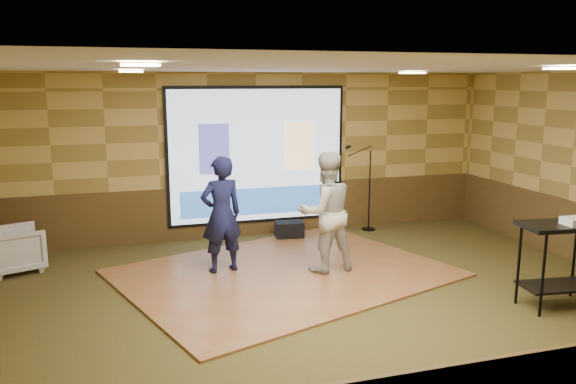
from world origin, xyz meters
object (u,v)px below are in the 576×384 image
object	(u,v)px
player_left	(221,215)
duffel_bag	(289,230)
banquet_chair	(16,249)
projector	(575,221)
player_right	(326,212)
projector_screen	(257,157)
dance_floor	(284,273)
mic_stand	(366,205)
av_table	(561,247)

from	to	relation	value
player_left	duffel_bag	xyz separation A→B (m)	(1.51, 1.53, -0.75)
banquet_chair	projector	bearing A→B (deg)	-137.17
player_right	projector	world-z (taller)	player_right
projector_screen	dance_floor	size ratio (longest dim) A/B	0.73
banquet_chair	duffel_bag	distance (m)	4.52
dance_floor	duffel_bag	world-z (taller)	duffel_bag
projector_screen	mic_stand	bearing A→B (deg)	-7.43
av_table	dance_floor	bearing A→B (deg)	144.21
player_left	banquet_chair	xyz separation A→B (m)	(-2.97, 0.98, -0.56)
projector_screen	av_table	distance (m)	5.32
projector	mic_stand	xyz separation A→B (m)	(-0.85, 4.26, -0.64)
mic_stand	banquet_chair	bearing A→B (deg)	-179.63
projector	banquet_chair	world-z (taller)	projector
duffel_bag	dance_floor	bearing A→B (deg)	-109.02
projector_screen	mic_stand	distance (m)	2.32
projector	mic_stand	bearing A→B (deg)	102.01
projector_screen	player_left	size ratio (longest dim) A/B	1.91
player_left	duffel_bag	world-z (taller)	player_left
dance_floor	mic_stand	distance (m)	3.04
dance_floor	player_left	bearing A→B (deg)	160.04
projector_screen	projector	size ratio (longest dim) A/B	11.82
av_table	projector	distance (m)	0.37
player_right	av_table	world-z (taller)	player_right
av_table	mic_stand	size ratio (longest dim) A/B	0.65
projector_screen	player_left	xyz separation A→B (m)	(-1.03, -1.95, -0.57)
projector_screen	dance_floor	distance (m)	2.70
player_right	av_table	size ratio (longest dim) A/B	1.65
dance_floor	duffel_bag	bearing A→B (deg)	70.98
projector_screen	player_right	distance (m)	2.46
player_left	player_right	world-z (taller)	player_right
mic_stand	duffel_bag	xyz separation A→B (m)	(-1.60, -0.15, -0.34)
av_table	duffel_bag	xyz separation A→B (m)	(-2.37, 4.01, -0.63)
dance_floor	av_table	xyz separation A→B (m)	(3.00, -2.16, 0.77)
dance_floor	projector	distance (m)	3.98
duffel_bag	mic_stand	bearing A→B (deg)	5.50
duffel_bag	projector_screen	bearing A→B (deg)	138.76
av_table	duffel_bag	size ratio (longest dim) A/B	2.17
projector_screen	player_left	distance (m)	2.28
player_left	projector	distance (m)	4.73
av_table	mic_stand	world-z (taller)	mic_stand
projector	mic_stand	size ratio (longest dim) A/B	0.17
projector_screen	player_left	world-z (taller)	projector_screen
dance_floor	av_table	bearing A→B (deg)	-35.79
dance_floor	duffel_bag	size ratio (longest dim) A/B	9.03
player_left	av_table	xyz separation A→B (m)	(3.88, -2.48, -0.11)
banquet_chair	duffel_bag	bearing A→B (deg)	-103.06
projector	dance_floor	bearing A→B (deg)	144.49
dance_floor	banquet_chair	world-z (taller)	banquet_chair
projector_screen	mic_stand	world-z (taller)	projector_screen
av_table	duffel_bag	bearing A→B (deg)	120.56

